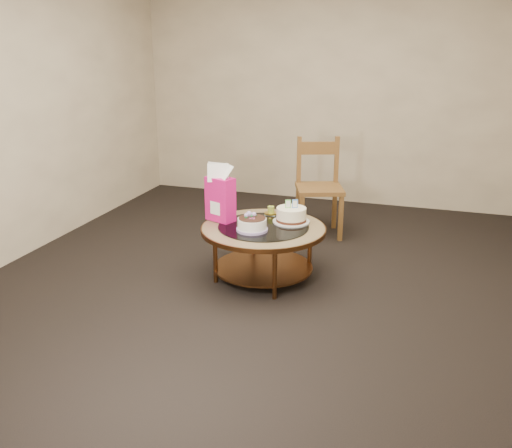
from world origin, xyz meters
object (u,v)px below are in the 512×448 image
(cream_cake, at_px, (291,215))
(dining_chair, at_px, (319,187))
(gift_bag, at_px, (220,193))
(coffee_table, at_px, (263,235))
(decorated_cake, at_px, (252,225))

(cream_cake, relative_size, dining_chair, 0.32)
(gift_bag, distance_m, dining_chair, 1.36)
(cream_cake, distance_m, dining_chair, 1.09)
(coffee_table, height_order, dining_chair, dining_chair)
(gift_bag, bearing_deg, dining_chair, 86.66)
(coffee_table, relative_size, decorated_cake, 4.07)
(coffee_table, bearing_deg, gift_bag, 174.40)
(coffee_table, xyz_separation_m, decorated_cake, (-0.05, -0.13, 0.13))
(decorated_cake, height_order, dining_chair, dining_chair)
(cream_cake, height_order, gift_bag, gift_bag)
(dining_chair, bearing_deg, cream_cake, -109.78)
(cream_cake, bearing_deg, coffee_table, -161.58)
(cream_cake, bearing_deg, dining_chair, 66.24)
(dining_chair, bearing_deg, coffee_table, -118.28)
(coffee_table, xyz_separation_m, gift_bag, (-0.39, 0.04, 0.32))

